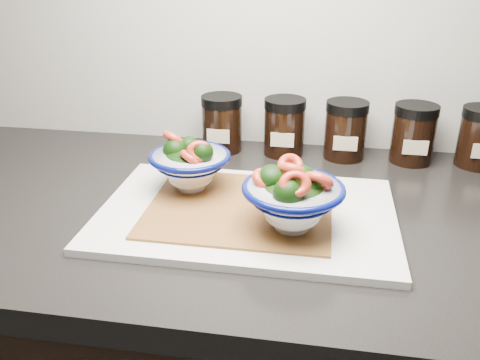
% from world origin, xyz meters
% --- Properties ---
extents(countertop, '(3.50, 0.60, 0.04)m').
position_xyz_m(countertop, '(0.00, 1.45, 0.88)').
color(countertop, black).
rests_on(countertop, cabinet).
extents(cutting_board, '(0.45, 0.30, 0.01)m').
position_xyz_m(cutting_board, '(-0.09, 1.41, 0.91)').
color(cutting_board, silver).
rests_on(cutting_board, countertop).
extents(bamboo_mat, '(0.28, 0.24, 0.00)m').
position_xyz_m(bamboo_mat, '(-0.10, 1.42, 0.91)').
color(bamboo_mat, '#A96D32').
rests_on(bamboo_mat, cutting_board).
extents(bowl_left, '(0.13, 0.13, 0.10)m').
position_xyz_m(bowl_left, '(-0.19, 1.47, 0.96)').
color(bowl_left, white).
rests_on(bowl_left, bamboo_mat).
extents(bowl_right, '(0.14, 0.14, 0.11)m').
position_xyz_m(bowl_right, '(-0.02, 1.37, 0.96)').
color(bowl_right, white).
rests_on(bowl_right, bamboo_mat).
extents(spice_jar_a, '(0.08, 0.08, 0.11)m').
position_xyz_m(spice_jar_a, '(-0.18, 1.69, 0.96)').
color(spice_jar_a, black).
rests_on(spice_jar_a, countertop).
extents(spice_jar_b, '(0.08, 0.08, 0.11)m').
position_xyz_m(spice_jar_b, '(-0.06, 1.69, 0.96)').
color(spice_jar_b, black).
rests_on(spice_jar_b, countertop).
extents(spice_jar_c, '(0.08, 0.08, 0.11)m').
position_xyz_m(spice_jar_c, '(0.06, 1.69, 0.96)').
color(spice_jar_c, black).
rests_on(spice_jar_c, countertop).
extents(spice_jar_d, '(0.08, 0.08, 0.11)m').
position_xyz_m(spice_jar_d, '(0.19, 1.69, 0.96)').
color(spice_jar_d, black).
rests_on(spice_jar_d, countertop).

